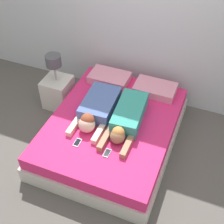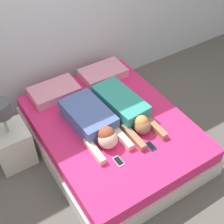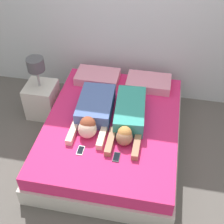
% 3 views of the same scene
% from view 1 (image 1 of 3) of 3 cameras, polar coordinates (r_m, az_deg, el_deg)
% --- Properties ---
extents(ground_plane, '(12.00, 12.00, 0.00)m').
position_cam_1_polar(ground_plane, '(4.26, 0.00, -5.51)').
color(ground_plane, '#5B5651').
extents(wall_back, '(12.00, 0.06, 2.60)m').
position_cam_1_polar(wall_back, '(4.34, 5.92, 17.00)').
color(wall_back, silver).
rests_on(wall_back, ground_plane).
extents(bed, '(1.58, 2.00, 0.41)m').
position_cam_1_polar(bed, '(4.11, 0.00, -3.65)').
color(bed, beige).
rests_on(bed, ground_plane).
extents(pillow_head_left, '(0.57, 0.36, 0.11)m').
position_cam_1_polar(pillow_head_left, '(4.55, -0.46, 6.30)').
color(pillow_head_left, pink).
rests_on(pillow_head_left, bed).
extents(pillow_head_right, '(0.57, 0.36, 0.11)m').
position_cam_1_polar(pillow_head_right, '(4.39, 7.87, 4.24)').
color(pillow_head_right, pink).
rests_on(pillow_head_right, bed).
extents(person_left, '(0.43, 0.92, 0.24)m').
position_cam_1_polar(person_left, '(3.98, -2.80, 0.53)').
color(person_left, '#4C66A5').
rests_on(person_left, bed).
extents(person_right, '(0.38, 1.00, 0.21)m').
position_cam_1_polar(person_right, '(3.86, 2.76, -1.08)').
color(person_right, teal).
rests_on(person_right, bed).
extents(cell_phone_left, '(0.07, 0.13, 0.01)m').
position_cam_1_polar(cell_phone_left, '(3.72, -6.34, -5.56)').
color(cell_phone_left, silver).
rests_on(cell_phone_left, bed).
extents(cell_phone_right, '(0.07, 0.13, 0.01)m').
position_cam_1_polar(cell_phone_right, '(3.60, -0.91, -7.51)').
color(cell_phone_right, '#2D2D33').
rests_on(cell_phone_right, bed).
extents(nightstand, '(0.39, 0.39, 0.88)m').
position_cam_1_polar(nightstand, '(4.69, -9.89, 4.10)').
color(nightstand, beige).
rests_on(nightstand, ground_plane).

